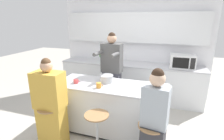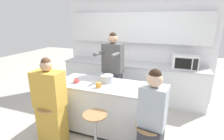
{
  "view_description": "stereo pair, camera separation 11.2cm",
  "coord_description": "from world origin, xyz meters",
  "px_view_note": "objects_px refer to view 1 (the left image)",
  "views": [
    {
      "loc": [
        0.92,
        -2.73,
        2.03
      ],
      "look_at": [
        0.0,
        0.08,
        1.17
      ],
      "focal_mm": 28.0,
      "sensor_mm": 36.0,
      "label": 1
    },
    {
      "loc": [
        1.03,
        -2.69,
        2.03
      ],
      "look_at": [
        0.0,
        0.08,
        1.17
      ],
      "focal_mm": 28.0,
      "sensor_mm": 36.0,
      "label": 2
    }
  ],
  "objects_px": {
    "cooking_pot": "(106,79)",
    "coffee_cup_near": "(99,85)",
    "person_seated_near": "(154,126)",
    "coffee_cup_far": "(76,81)",
    "person_wrapped_blanket": "(51,106)",
    "bar_stool_center": "(97,133)",
    "person_cooking": "(112,76)",
    "microwave": "(183,61)",
    "bar_stool_leftmost": "(51,125)",
    "fruit_bowl": "(151,90)",
    "potted_plant": "(103,56)",
    "kitchen_island": "(111,108)"
  },
  "relations": [
    {
      "from": "bar_stool_center",
      "to": "potted_plant",
      "type": "distance_m",
      "value": 2.44
    },
    {
      "from": "person_wrapped_blanket",
      "to": "coffee_cup_far",
      "type": "bearing_deg",
      "value": 70.92
    },
    {
      "from": "microwave",
      "to": "person_wrapped_blanket",
      "type": "bearing_deg",
      "value": -133.06
    },
    {
      "from": "bar_stool_leftmost",
      "to": "fruit_bowl",
      "type": "relative_size",
      "value": 3.57
    },
    {
      "from": "kitchen_island",
      "to": "fruit_bowl",
      "type": "relative_size",
      "value": 10.25
    },
    {
      "from": "bar_stool_leftmost",
      "to": "microwave",
      "type": "distance_m",
      "value": 3.09
    },
    {
      "from": "microwave",
      "to": "potted_plant",
      "type": "relative_size",
      "value": 2.15
    },
    {
      "from": "kitchen_island",
      "to": "cooking_pot",
      "type": "distance_m",
      "value": 0.54
    },
    {
      "from": "bar_stool_leftmost",
      "to": "potted_plant",
      "type": "distance_m",
      "value": 2.35
    },
    {
      "from": "cooking_pot",
      "to": "coffee_cup_near",
      "type": "xyz_separation_m",
      "value": [
        -0.03,
        -0.3,
        -0.02
      ]
    },
    {
      "from": "bar_stool_leftmost",
      "to": "coffee_cup_far",
      "type": "bearing_deg",
      "value": 72.35
    },
    {
      "from": "kitchen_island",
      "to": "microwave",
      "type": "relative_size",
      "value": 3.61
    },
    {
      "from": "bar_stool_leftmost",
      "to": "kitchen_island",
      "type": "bearing_deg",
      "value": 40.75
    },
    {
      "from": "bar_stool_leftmost",
      "to": "cooking_pot",
      "type": "distance_m",
      "value": 1.21
    },
    {
      "from": "person_wrapped_blanket",
      "to": "coffee_cup_far",
      "type": "xyz_separation_m",
      "value": [
        0.17,
        0.54,
        0.26
      ]
    },
    {
      "from": "kitchen_island",
      "to": "person_cooking",
      "type": "bearing_deg",
      "value": 106.45
    },
    {
      "from": "coffee_cup_near",
      "to": "kitchen_island",
      "type": "bearing_deg",
      "value": 54.02
    },
    {
      "from": "bar_stool_leftmost",
      "to": "person_seated_near",
      "type": "height_order",
      "value": "person_seated_near"
    },
    {
      "from": "bar_stool_center",
      "to": "coffee_cup_far",
      "type": "relative_size",
      "value": 5.97
    },
    {
      "from": "microwave",
      "to": "potted_plant",
      "type": "height_order",
      "value": "microwave"
    },
    {
      "from": "cooking_pot",
      "to": "fruit_bowl",
      "type": "height_order",
      "value": "cooking_pot"
    },
    {
      "from": "person_wrapped_blanket",
      "to": "microwave",
      "type": "distance_m",
      "value": 3.0
    },
    {
      "from": "cooking_pot",
      "to": "coffee_cup_near",
      "type": "distance_m",
      "value": 0.3
    },
    {
      "from": "bar_stool_leftmost",
      "to": "bar_stool_center",
      "type": "bearing_deg",
      "value": 2.68
    },
    {
      "from": "person_seated_near",
      "to": "coffee_cup_far",
      "type": "distance_m",
      "value": 1.56
    },
    {
      "from": "coffee_cup_far",
      "to": "potted_plant",
      "type": "relative_size",
      "value": 0.45
    },
    {
      "from": "person_seated_near",
      "to": "bar_stool_leftmost",
      "type": "bearing_deg",
      "value": -170.16
    },
    {
      "from": "kitchen_island",
      "to": "microwave",
      "type": "distance_m",
      "value": 2.06
    },
    {
      "from": "bar_stool_center",
      "to": "kitchen_island",
      "type": "bearing_deg",
      "value": 90.0
    },
    {
      "from": "kitchen_island",
      "to": "person_wrapped_blanket",
      "type": "distance_m",
      "value": 1.05
    },
    {
      "from": "person_cooking",
      "to": "bar_stool_center",
      "type": "bearing_deg",
      "value": -77.4
    },
    {
      "from": "kitchen_island",
      "to": "bar_stool_center",
      "type": "relative_size",
      "value": 2.87
    },
    {
      "from": "person_wrapped_blanket",
      "to": "bar_stool_center",
      "type": "bearing_deg",
      "value": -0.85
    },
    {
      "from": "cooking_pot",
      "to": "microwave",
      "type": "bearing_deg",
      "value": 45.89
    },
    {
      "from": "cooking_pot",
      "to": "microwave",
      "type": "xyz_separation_m",
      "value": [
        1.37,
        1.41,
        0.11
      ]
    },
    {
      "from": "fruit_bowl",
      "to": "microwave",
      "type": "xyz_separation_m",
      "value": [
        0.54,
        1.64,
        0.14
      ]
    },
    {
      "from": "potted_plant",
      "to": "person_seated_near",
      "type": "bearing_deg",
      "value": -54.66
    },
    {
      "from": "coffee_cup_far",
      "to": "microwave",
      "type": "xyz_separation_m",
      "value": [
        1.87,
        1.64,
        0.14
      ]
    },
    {
      "from": "cooking_pot",
      "to": "coffee_cup_near",
      "type": "relative_size",
      "value": 2.89
    },
    {
      "from": "coffee_cup_near",
      "to": "cooking_pot",
      "type": "bearing_deg",
      "value": 84.87
    },
    {
      "from": "bar_stool_center",
      "to": "person_cooking",
      "type": "bearing_deg",
      "value": 97.97
    },
    {
      "from": "fruit_bowl",
      "to": "coffee_cup_far",
      "type": "bearing_deg",
      "value": 179.91
    },
    {
      "from": "cooking_pot",
      "to": "coffee_cup_near",
      "type": "height_order",
      "value": "cooking_pot"
    },
    {
      "from": "cooking_pot",
      "to": "potted_plant",
      "type": "height_order",
      "value": "potted_plant"
    },
    {
      "from": "person_seated_near",
      "to": "kitchen_island",
      "type": "bearing_deg",
      "value": 150.16
    },
    {
      "from": "person_cooking",
      "to": "person_seated_near",
      "type": "relative_size",
      "value": 1.21
    },
    {
      "from": "coffee_cup_near",
      "to": "coffee_cup_far",
      "type": "relative_size",
      "value": 1.01
    },
    {
      "from": "bar_stool_center",
      "to": "microwave",
      "type": "height_order",
      "value": "microwave"
    },
    {
      "from": "person_wrapped_blanket",
      "to": "fruit_bowl",
      "type": "relative_size",
      "value": 7.66
    },
    {
      "from": "person_wrapped_blanket",
      "to": "coffee_cup_near",
      "type": "relative_size",
      "value": 12.66
    }
  ]
}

